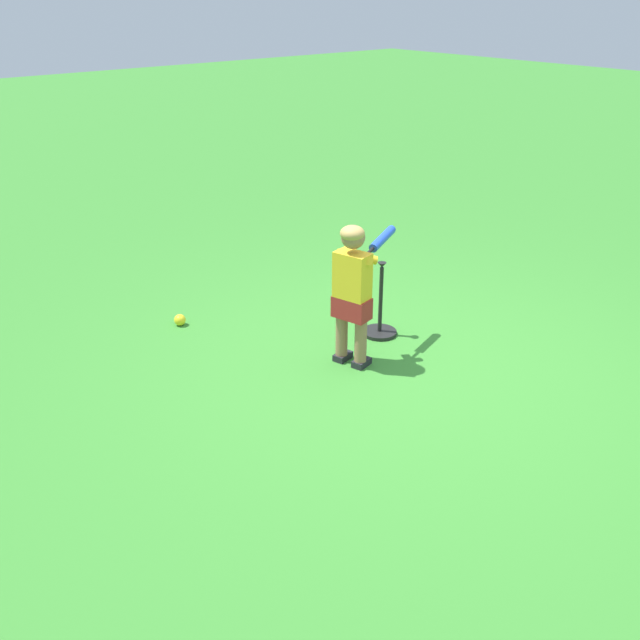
# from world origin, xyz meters

# --- Properties ---
(ground_plane) EXTENTS (40.00, 40.00, 0.00)m
(ground_plane) POSITION_xyz_m (0.00, 0.00, 0.00)
(ground_plane) COLOR #38842D
(child_batter) EXTENTS (0.40, 0.75, 1.08)m
(child_batter) POSITION_xyz_m (0.29, 0.23, 0.65)
(child_batter) COLOR #232328
(child_batter) RESTS_ON ground
(play_ball_by_bucket) EXTENTS (0.10, 0.10, 0.10)m
(play_ball_by_bucket) POSITION_xyz_m (1.69, 0.90, 0.05)
(play_ball_by_bucket) COLOR yellow
(play_ball_by_bucket) RESTS_ON ground
(batting_tee) EXTENTS (0.28, 0.28, 0.62)m
(batting_tee) POSITION_xyz_m (0.50, -0.26, 0.10)
(batting_tee) COLOR black
(batting_tee) RESTS_ON ground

